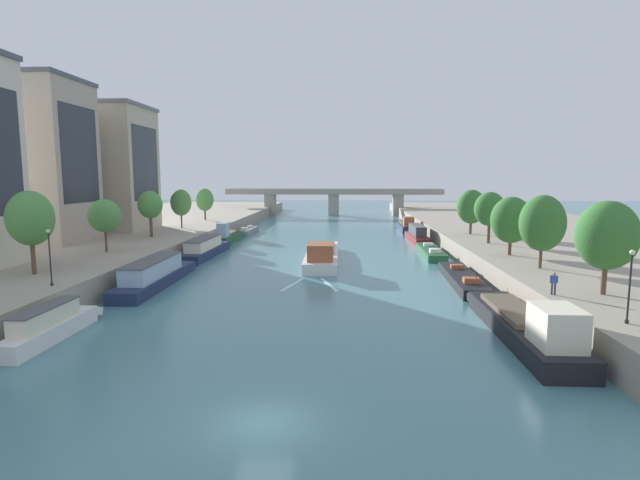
# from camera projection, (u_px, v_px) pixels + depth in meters

# --- Properties ---
(ground_plane) EXTENTS (400.00, 400.00, 0.00)m
(ground_plane) POSITION_uv_depth(u_px,v_px,m) (264.00, 423.00, 21.41)
(ground_plane) COLOR teal
(quay_left) EXTENTS (36.00, 170.00, 2.30)m
(quay_left) POSITION_uv_depth(u_px,v_px,m) (99.00, 237.00, 77.63)
(quay_left) COLOR gray
(quay_left) RESTS_ON ground
(quay_right) EXTENTS (36.00, 170.00, 2.30)m
(quay_right) POSITION_uv_depth(u_px,v_px,m) (559.00, 240.00, 73.83)
(quay_right) COLOR gray
(quay_right) RESTS_ON ground
(barge_midriver) EXTENTS (4.27, 20.28, 3.09)m
(barge_midriver) POSITION_uv_depth(u_px,v_px,m) (322.00, 254.00, 61.61)
(barge_midriver) COLOR silver
(barge_midriver) RESTS_ON ground
(wake_behind_barge) EXTENTS (5.60, 5.94, 0.03)m
(wake_behind_barge) POSITION_uv_depth(u_px,v_px,m) (311.00, 285.00, 48.67)
(wake_behind_barge) COLOR silver
(wake_behind_barge) RESTS_ON ground
(moored_boat_left_far) EXTENTS (1.70, 9.98, 2.37)m
(moored_boat_left_far) POSITION_uv_depth(u_px,v_px,m) (50.00, 325.00, 32.15)
(moored_boat_left_far) COLOR silver
(moored_boat_left_far) RESTS_ON ground
(moored_boat_left_lone) EXTENTS (3.05, 16.85, 2.76)m
(moored_boat_left_lone) POSITION_uv_depth(u_px,v_px,m) (155.00, 274.00, 48.04)
(moored_boat_left_lone) COLOR #1E284C
(moored_boat_left_lone) RESTS_ON ground
(moored_boat_left_end) EXTENTS (3.10, 15.42, 2.59)m
(moored_boat_left_end) POSITION_uv_depth(u_px,v_px,m) (205.00, 248.00, 65.73)
(moored_boat_left_end) COLOR #1E284C
(moored_boat_left_end) RESTS_ON ground
(moored_boat_left_near) EXTENTS (2.23, 12.01, 3.52)m
(moored_boat_left_near) POSITION_uv_depth(u_px,v_px,m) (229.00, 236.00, 79.59)
(moored_boat_left_near) COLOR #235633
(moored_boat_left_near) RESTS_ON ground
(moored_boat_left_second) EXTENTS (2.22, 10.56, 2.06)m
(moored_boat_left_second) POSITION_uv_depth(u_px,v_px,m) (248.00, 231.00, 92.00)
(moored_boat_left_second) COLOR gray
(moored_boat_left_second) RESTS_ON ground
(moored_boat_right_downstream) EXTENTS (3.21, 16.61, 3.49)m
(moored_boat_right_downstream) POSITION_uv_depth(u_px,v_px,m) (525.00, 325.00, 32.03)
(moored_boat_right_downstream) COLOR black
(moored_boat_right_downstream) RESTS_ON ground
(moored_boat_right_near) EXTENTS (3.16, 15.35, 2.07)m
(moored_boat_right_near) POSITION_uv_depth(u_px,v_px,m) (462.00, 278.00, 49.31)
(moored_boat_right_near) COLOR black
(moored_boat_right_near) RESTS_ON ground
(moored_boat_right_gap_after) EXTENTS (2.71, 13.24, 2.06)m
(moored_boat_right_gap_after) POSITION_uv_depth(u_px,v_px,m) (431.00, 252.00, 66.78)
(moored_boat_right_gap_after) COLOR #235633
(moored_boat_right_gap_after) RESTS_ON ground
(moored_boat_right_lone) EXTENTS (2.41, 12.95, 2.80)m
(moored_boat_right_lone) POSITION_uv_depth(u_px,v_px,m) (417.00, 235.00, 80.50)
(moored_boat_right_lone) COLOR maroon
(moored_boat_right_lone) RESTS_ON ground
(moored_boat_right_upstream) EXTENTS (2.55, 12.31, 3.11)m
(moored_boat_right_upstream) POSITION_uv_depth(u_px,v_px,m) (406.00, 226.00, 95.94)
(moored_boat_right_upstream) COLOR #1E284C
(moored_boat_right_upstream) RESTS_ON ground
(tree_left_far) EXTENTS (3.81, 3.81, 7.17)m
(tree_left_far) POSITION_uv_depth(u_px,v_px,m) (30.00, 218.00, 41.75)
(tree_left_far) COLOR brown
(tree_left_far) RESTS_ON quay_left
(tree_left_nearest) EXTENTS (3.52, 3.52, 5.87)m
(tree_left_nearest) POSITION_uv_depth(u_px,v_px,m) (105.00, 216.00, 54.43)
(tree_left_nearest) COLOR brown
(tree_left_nearest) RESTS_ON quay_left
(tree_left_past_mid) EXTENTS (3.32, 3.32, 6.37)m
(tree_left_past_mid) POSITION_uv_depth(u_px,v_px,m) (150.00, 205.00, 67.96)
(tree_left_past_mid) COLOR brown
(tree_left_past_mid) RESTS_ON quay_left
(tree_left_distant) EXTENTS (3.33, 3.33, 6.27)m
(tree_left_distant) POSITION_uv_depth(u_px,v_px,m) (181.00, 203.00, 79.85)
(tree_left_distant) COLOR brown
(tree_left_distant) RESTS_ON quay_left
(tree_left_midway) EXTENTS (3.37, 3.37, 6.05)m
(tree_left_midway) POSITION_uv_depth(u_px,v_px,m) (205.00, 200.00, 94.60)
(tree_left_midway) COLOR brown
(tree_left_midway) RESTS_ON quay_left
(tree_right_third) EXTENTS (4.19, 4.19, 6.68)m
(tree_right_third) POSITION_uv_depth(u_px,v_px,m) (607.00, 235.00, 34.58)
(tree_right_third) COLOR brown
(tree_right_third) RESTS_ON quay_right
(tree_right_nearest) EXTENTS (4.03, 4.03, 6.70)m
(tree_right_nearest) POSITION_uv_depth(u_px,v_px,m) (542.00, 223.00, 44.51)
(tree_right_nearest) COLOR brown
(tree_right_nearest) RESTS_ON quay_right
(tree_right_distant) EXTENTS (4.20, 4.20, 6.24)m
(tree_right_distant) POSITION_uv_depth(u_px,v_px,m) (511.00, 220.00, 52.11)
(tree_right_distant) COLOR brown
(tree_right_distant) RESTS_ON quay_right
(tree_right_second) EXTENTS (3.80, 3.80, 6.44)m
(tree_right_second) POSITION_uv_depth(u_px,v_px,m) (490.00, 209.00, 61.36)
(tree_right_second) COLOR brown
(tree_right_second) RESTS_ON quay_right
(tree_right_by_lamp) EXTENTS (4.13, 4.13, 6.45)m
(tree_right_by_lamp) POSITION_uv_depth(u_px,v_px,m) (471.00, 207.00, 71.23)
(tree_right_by_lamp) COLOR brown
(tree_right_by_lamp) RESTS_ON quay_right
(lamppost_left_bank) EXTENTS (0.28, 0.28, 4.36)m
(lamppost_left_bank) POSITION_uv_depth(u_px,v_px,m) (50.00, 255.00, 37.58)
(lamppost_left_bank) COLOR black
(lamppost_left_bank) RESTS_ON quay_left
(lamppost_right_bank) EXTENTS (0.28, 0.28, 4.26)m
(lamppost_right_bank) POSITION_uv_depth(u_px,v_px,m) (630.00, 283.00, 27.86)
(lamppost_right_bank) COLOR black
(lamppost_right_bank) RESTS_ON quay_right
(building_left_corner) EXTENTS (10.72, 10.92, 20.61)m
(building_left_corner) POSITION_uv_depth(u_px,v_px,m) (41.00, 161.00, 62.32)
(building_left_corner) COLOR #A89989
(building_left_corner) RESTS_ON quay_left
(building_left_middle) EXTENTS (15.59, 12.04, 19.29)m
(building_left_middle) POSITION_uv_depth(u_px,v_px,m) (99.00, 168.00, 76.93)
(building_left_middle) COLOR #B2A38E
(building_left_middle) RESTS_ON quay_left
(bridge_far) EXTENTS (58.85, 4.40, 7.27)m
(bridge_far) POSITION_uv_depth(u_px,v_px,m) (334.00, 199.00, 134.24)
(bridge_far) COLOR gray
(bridge_far) RESTS_ON ground
(person_on_quay) EXTENTS (0.51, 0.30, 1.62)m
(person_on_quay) POSITION_uv_depth(u_px,v_px,m) (554.00, 282.00, 34.86)
(person_on_quay) COLOR #2D2D38
(person_on_quay) RESTS_ON quay_right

